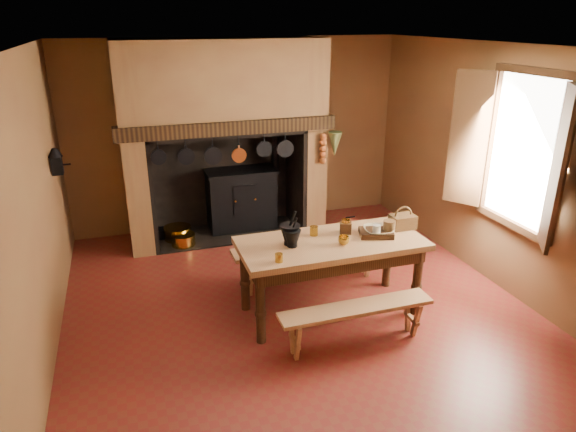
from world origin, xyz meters
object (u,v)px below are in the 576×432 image
object	(u,v)px
iron_range	(242,198)
coffee_grinder	(346,226)
wicker_basket	(403,221)
bench_front	(356,316)
mixing_bowl	(378,231)
work_table	(331,252)

from	to	relation	value
iron_range	coffee_grinder	world-z (taller)	iron_range
coffee_grinder	wicker_basket	bearing A→B (deg)	16.57
bench_front	mixing_bowl	world-z (taller)	mixing_bowl
coffee_grinder	mixing_bowl	bearing A→B (deg)	-2.67
bench_front	work_table	bearing A→B (deg)	90.00
bench_front	coffee_grinder	size ratio (longest dim) A/B	8.10
bench_front	mixing_bowl	bearing A→B (deg)	50.56
iron_range	work_table	size ratio (longest dim) A/B	0.81
wicker_basket	work_table	bearing A→B (deg)	-175.55
coffee_grinder	wicker_basket	xyz separation A→B (m)	(0.66, -0.07, 0.01)
iron_range	work_table	xyz separation A→B (m)	(0.36, -2.65, 0.24)
iron_range	mixing_bowl	xyz separation A→B (m)	(0.91, -2.65, 0.41)
bench_front	coffee_grinder	world-z (taller)	coffee_grinder
iron_range	work_table	distance (m)	2.68
work_table	bench_front	distance (m)	0.77
mixing_bowl	wicker_basket	xyz separation A→B (m)	(0.34, 0.08, 0.05)
work_table	coffee_grinder	xyz separation A→B (m)	(0.23, 0.15, 0.21)
iron_range	bench_front	world-z (taller)	iron_range
work_table	mixing_bowl	bearing A→B (deg)	0.22
bench_front	wicker_basket	world-z (taller)	wicker_basket
iron_range	coffee_grinder	distance (m)	2.60
iron_range	mixing_bowl	size ratio (longest dim) A/B	5.10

